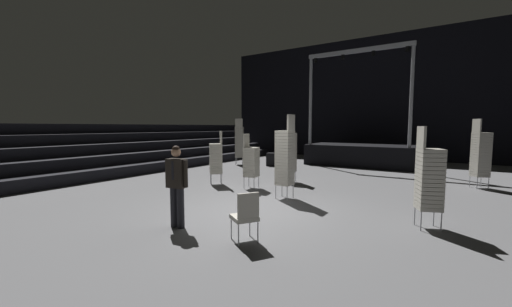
# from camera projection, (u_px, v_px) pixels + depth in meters

# --- Properties ---
(ground_plane) EXTENTS (22.00, 30.00, 0.10)m
(ground_plane) POSITION_uv_depth(u_px,v_px,m) (251.00, 213.00, 7.65)
(ground_plane) COLOR slate
(arena_end_wall) EXTENTS (22.00, 0.30, 8.00)m
(arena_end_wall) POSITION_uv_depth(u_px,v_px,m) (378.00, 98.00, 19.81)
(arena_end_wall) COLOR black
(arena_end_wall) RESTS_ON ground_plane
(bleacher_bank_left) EXTENTS (3.75, 24.00, 2.25)m
(bleacher_bank_left) POSITION_uv_depth(u_px,v_px,m) (93.00, 149.00, 13.35)
(bleacher_bank_left) COLOR black
(bleacher_bank_left) RESTS_ON ground_plane
(stage_riser) EXTENTS (5.53, 3.31, 6.04)m
(stage_riser) POSITION_uv_depth(u_px,v_px,m) (362.00, 153.00, 16.80)
(stage_riser) COLOR black
(stage_riser) RESTS_ON ground_plane
(man_with_tie) EXTENTS (0.57, 0.28, 1.73)m
(man_with_tie) POSITION_uv_depth(u_px,v_px,m) (177.00, 182.00, 6.29)
(man_with_tie) COLOR black
(man_with_tie) RESTS_ON ground_plane
(chair_stack_front_left) EXTENTS (0.60, 0.60, 2.39)m
(chair_stack_front_left) POSITION_uv_depth(u_px,v_px,m) (481.00, 154.00, 10.36)
(chair_stack_front_left) COLOR #B2B5BA
(chair_stack_front_left) RESTS_ON ground_plane
(chair_stack_front_right) EXTENTS (0.62, 0.62, 1.96)m
(chair_stack_front_right) POSITION_uv_depth(u_px,v_px,m) (216.00, 158.00, 11.07)
(chair_stack_front_right) COLOR #B2B5BA
(chair_stack_front_right) RESTS_ON ground_plane
(chair_stack_mid_left) EXTENTS (0.60, 0.60, 2.56)m
(chair_stack_mid_left) POSITION_uv_depth(u_px,v_px,m) (239.00, 142.00, 16.85)
(chair_stack_mid_left) COLOR #B2B5BA
(chair_stack_mid_left) RESTS_ON ground_plane
(chair_stack_mid_right) EXTENTS (0.45, 0.45, 2.48)m
(chair_stack_mid_right) POSITION_uv_depth(u_px,v_px,m) (285.00, 157.00, 8.87)
(chair_stack_mid_right) COLOR #B2B5BA
(chair_stack_mid_right) RESTS_ON ground_plane
(chair_stack_mid_centre) EXTENTS (0.52, 0.52, 1.88)m
(chair_stack_mid_centre) POSITION_uv_depth(u_px,v_px,m) (290.00, 158.00, 11.51)
(chair_stack_mid_centre) COLOR #B2B5BA
(chair_stack_mid_centre) RESTS_ON ground_plane
(chair_stack_rear_left) EXTENTS (0.58, 0.58, 2.14)m
(chair_stack_rear_left) POSITION_uv_depth(u_px,v_px,m) (429.00, 178.00, 6.22)
(chair_stack_rear_left) COLOR #B2B5BA
(chair_stack_rear_left) RESTS_ON ground_plane
(chair_stack_rear_right) EXTENTS (0.50, 0.50, 1.88)m
(chair_stack_rear_right) POSITION_uv_depth(u_px,v_px,m) (251.00, 161.00, 10.37)
(chair_stack_rear_right) COLOR #B2B5BA
(chair_stack_rear_right) RESTS_ON ground_plane
(equipment_road_case) EXTENTS (1.03, 0.83, 0.70)m
(equipment_road_case) POSITION_uv_depth(u_px,v_px,m) (275.00, 159.00, 16.41)
(equipment_road_case) COLOR black
(equipment_road_case) RESTS_ON ground_plane
(loose_chair_near_man) EXTENTS (0.61, 0.61, 0.95)m
(loose_chair_near_man) POSITION_uv_depth(u_px,v_px,m) (246.00, 214.00, 5.52)
(loose_chair_near_man) COLOR #B2B5BA
(loose_chair_near_man) RESTS_ON ground_plane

